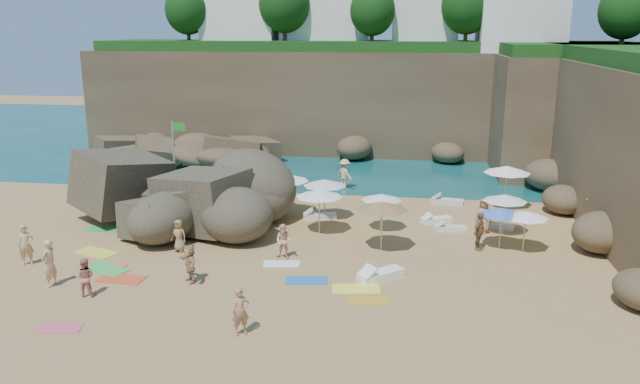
# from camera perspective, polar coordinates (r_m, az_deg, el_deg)

# --- Properties ---
(ground) EXTENTS (120.00, 120.00, 0.00)m
(ground) POSITION_cam_1_polar(r_m,az_deg,el_deg) (28.64, -4.88, -5.24)
(ground) COLOR tan
(ground) RESTS_ON ground
(seawater) EXTENTS (120.00, 120.00, 0.00)m
(seawater) POSITION_cam_1_polar(r_m,az_deg,el_deg) (57.35, 2.06, 4.95)
(seawater) COLOR #0C4751
(seawater) RESTS_ON ground
(cliff_back) EXTENTS (44.00, 8.00, 8.00)m
(cliff_back) POSITION_cam_1_polar(r_m,az_deg,el_deg) (51.66, 3.68, 8.32)
(cliff_back) COLOR brown
(cliff_back) RESTS_ON ground
(cliff_corner) EXTENTS (10.00, 12.00, 8.00)m
(cliff_corner) POSITION_cam_1_polar(r_m,az_deg,el_deg) (47.70, 21.51, 6.80)
(cliff_corner) COLOR brown
(cliff_corner) RESTS_ON ground
(rock_promontory) EXTENTS (12.00, 7.00, 2.00)m
(rock_promontory) POSITION_cam_1_polar(r_m,az_deg,el_deg) (46.63, -13.54, 2.25)
(rock_promontory) COLOR brown
(rock_promontory) RESTS_ON ground
(clifftop_buildings) EXTENTS (28.48, 9.48, 7.00)m
(clifftop_buildings) POSITION_cam_1_polar(r_m,az_deg,el_deg) (52.08, 5.00, 16.33)
(clifftop_buildings) COLOR white
(clifftop_buildings) RESTS_ON cliff_back
(clifftop_trees) EXTENTS (35.60, 23.82, 4.40)m
(clifftop_trees) POSITION_cam_1_polar(r_m,az_deg,el_deg) (45.72, 6.83, 16.53)
(clifftop_trees) COLOR #11380F
(clifftop_trees) RESTS_ON ground
(marina_masts) EXTENTS (3.10, 0.10, 6.00)m
(marina_masts) POSITION_cam_1_polar(r_m,az_deg,el_deg) (61.02, -13.65, 7.98)
(marina_masts) COLOR white
(marina_masts) RESTS_ON ground
(rock_outcrop) EXTENTS (10.48, 8.82, 3.64)m
(rock_outcrop) POSITION_cam_1_polar(r_m,az_deg,el_deg) (32.40, -11.89, -3.11)
(rock_outcrop) COLOR brown
(rock_outcrop) RESTS_ON ground
(flag_pole) EXTENTS (0.85, 0.11, 4.36)m
(flag_pole) POSITION_cam_1_polar(r_m,az_deg,el_deg) (39.00, -13.07, 4.06)
(flag_pole) COLOR silver
(flag_pole) RESTS_ON ground
(parasol_0) EXTENTS (2.38, 2.38, 2.25)m
(parasol_0) POSITION_cam_1_polar(r_m,az_deg,el_deg) (33.22, -3.04, 1.33)
(parasol_0) COLOR silver
(parasol_0) RESTS_ON ground
(parasol_1) EXTENTS (2.27, 2.27, 2.14)m
(parasol_1) POSITION_cam_1_polar(r_m,az_deg,el_deg) (32.47, 0.42, 0.86)
(parasol_1) COLOR silver
(parasol_1) RESTS_ON ground
(parasol_2) EXTENTS (2.13, 2.13, 2.01)m
(parasol_2) POSITION_cam_1_polar(r_m,az_deg,el_deg) (31.31, 16.57, -0.52)
(parasol_2) COLOR silver
(parasol_2) RESTS_ON ground
(parasol_3) EXTENTS (2.57, 2.57, 2.43)m
(parasol_3) POSITION_cam_1_polar(r_m,az_deg,el_deg) (35.84, 16.75, 1.99)
(parasol_3) COLOR silver
(parasol_3) RESTS_ON ground
(parasol_4) EXTENTS (2.04, 2.04, 1.93)m
(parasol_4) POSITION_cam_1_polar(r_m,az_deg,el_deg) (33.57, 24.87, -0.42)
(parasol_4) COLOR silver
(parasol_4) RESTS_ON ground
(parasol_5) EXTENTS (1.98, 1.98, 1.87)m
(parasol_5) POSITION_cam_1_polar(r_m,az_deg,el_deg) (30.79, 5.65, -0.46)
(parasol_5) COLOR silver
(parasol_5) RESTS_ON ground
(parasol_6) EXTENTS (2.40, 2.40, 2.27)m
(parasol_6) POSITION_cam_1_polar(r_m,az_deg,el_deg) (27.96, 5.70, -1.26)
(parasol_6) COLOR silver
(parasol_6) RESTS_ON ground
(parasol_9) EXTENTS (2.32, 2.32, 2.19)m
(parasol_9) POSITION_cam_1_polar(r_m,az_deg,el_deg) (30.20, -0.06, -0.11)
(parasol_9) COLOR silver
(parasol_9) RESTS_ON ground
(parasol_10) EXTENTS (2.02, 2.02, 1.91)m
(parasol_10) POSITION_cam_1_polar(r_m,az_deg,el_deg) (29.30, 16.28, -1.72)
(parasol_10) COLOR silver
(parasol_10) RESTS_ON ground
(parasol_11) EXTENTS (2.00, 2.00, 1.90)m
(parasol_11) POSITION_cam_1_polar(r_m,az_deg,el_deg) (29.21, 18.30, -1.96)
(parasol_11) COLOR silver
(parasol_11) RESTS_ON ground
(lounger_0) EXTENTS (1.69, 1.21, 0.25)m
(lounger_0) POSITION_cam_1_polar(r_m,az_deg,el_deg) (32.93, 10.61, -2.52)
(lounger_0) COLOR white
(lounger_0) RESTS_ON ground
(lounger_1) EXTENTS (1.67, 1.02, 0.25)m
(lounger_1) POSITION_cam_1_polar(r_m,az_deg,el_deg) (32.71, 16.00, -2.98)
(lounger_1) COLOR silver
(lounger_1) RESTS_ON ground
(lounger_2) EXTENTS (1.86, 0.82, 0.28)m
(lounger_2) POSITION_cam_1_polar(r_m,az_deg,el_deg) (36.50, 11.56, -0.84)
(lounger_2) COLOR silver
(lounger_2) RESTS_ON ground
(lounger_3) EXTENTS (1.81, 0.89, 0.27)m
(lounger_3) POSITION_cam_1_polar(r_m,az_deg,el_deg) (32.99, -0.01, -2.22)
(lounger_3) COLOR silver
(lounger_3) RESTS_ON ground
(lounger_4) EXTENTS (1.60, 0.67, 0.24)m
(lounger_4) POSITION_cam_1_polar(r_m,az_deg,el_deg) (31.72, 11.86, -3.27)
(lounger_4) COLOR silver
(lounger_4) RESTS_ON ground
(lounger_5) EXTENTS (1.93, 1.82, 0.31)m
(lounger_5) POSITION_cam_1_polar(r_m,az_deg,el_deg) (25.41, 5.60, -7.54)
(lounger_5) COLOR white
(lounger_5) RESTS_ON ground
(towel_1) EXTENTS (1.57, 0.98, 0.03)m
(towel_1) POSITION_cam_1_polar(r_m,az_deg,el_deg) (23.12, -22.73, -11.43)
(towel_1) COLOR #D95465
(towel_1) RESTS_ON ground
(towel_2) EXTENTS (1.90, 0.96, 0.03)m
(towel_2) POSITION_cam_1_polar(r_m,az_deg,el_deg) (27.93, -19.33, -6.55)
(towel_2) COLOR orange
(towel_2) RESTS_ON ground
(towel_3) EXTENTS (2.17, 1.63, 0.03)m
(towel_3) POSITION_cam_1_polar(r_m,az_deg,el_deg) (27.71, -18.95, -6.68)
(towel_3) COLOR green
(towel_3) RESTS_ON ground
(towel_4) EXTENTS (2.10, 1.52, 0.03)m
(towel_4) POSITION_cam_1_polar(r_m,az_deg,el_deg) (29.82, -19.76, -5.23)
(towel_4) COLOR yellow
(towel_4) RESTS_ON ground
(towel_5) EXTENTS (1.63, 0.98, 0.03)m
(towel_5) POSITION_cam_1_polar(r_m,az_deg,el_deg) (26.84, -3.53, -6.57)
(towel_5) COLOR white
(towel_5) RESTS_ON ground
(towel_7) EXTENTS (1.92, 1.03, 0.03)m
(towel_7) POSITION_cam_1_polar(r_m,az_deg,el_deg) (26.49, -17.74, -7.58)
(towel_7) COLOR #E04927
(towel_7) RESTS_ON ground
(towel_8) EXTENTS (1.79, 1.09, 0.03)m
(towel_8) POSITION_cam_1_polar(r_m,az_deg,el_deg) (25.12, -1.26, -8.09)
(towel_8) COLOR blue
(towel_8) RESTS_ON ground
(towel_10) EXTENTS (1.56, 0.85, 0.03)m
(towel_10) POSITION_cam_1_polar(r_m,az_deg,el_deg) (23.44, 4.49, -9.87)
(towel_10) COLOR gold
(towel_10) RESTS_ON ground
(towel_11) EXTENTS (1.90, 1.03, 0.03)m
(towel_11) POSITION_cam_1_polar(r_m,az_deg,el_deg) (33.09, -19.05, -3.21)
(towel_11) COLOR green
(towel_11) RESTS_ON ground
(towel_12) EXTENTS (1.96, 1.20, 0.03)m
(towel_12) POSITION_cam_1_polar(r_m,az_deg,el_deg) (24.39, 3.32, -8.83)
(towel_12) COLOR #FEFF43
(towel_12) RESTS_ON ground
(person_stand_0) EXTENTS (0.77, 0.67, 1.77)m
(person_stand_0) POSITION_cam_1_polar(r_m,az_deg,el_deg) (29.23, -25.30, -4.41)
(person_stand_0) COLOR tan
(person_stand_0) RESTS_ON ground
(person_stand_1) EXTENTS (0.80, 0.66, 1.50)m
(person_stand_1) POSITION_cam_1_polar(r_m,az_deg,el_deg) (25.10, -20.70, -7.30)
(person_stand_1) COLOR #C57662
(person_stand_1) RESTS_ON ground
(person_stand_2) EXTENTS (1.25, 1.20, 1.89)m
(person_stand_2) POSITION_cam_1_polar(r_m,az_deg,el_deg) (38.94, 2.28, 1.66)
(person_stand_2) COLOR #EBBE85
(person_stand_2) RESTS_ON ground
(person_stand_3) EXTENTS (0.85, 1.12, 1.77)m
(person_stand_3) POSITION_cam_1_polar(r_m,az_deg,el_deg) (29.09, 14.35, -3.49)
(person_stand_3) COLOR olive
(person_stand_3) RESTS_ON ground
(person_stand_4) EXTENTS (0.93, 0.90, 1.72)m
(person_stand_4) POSITION_cam_1_polar(r_m,az_deg,el_deg) (31.62, 14.72, -2.09)
(person_stand_4) COLOR tan
(person_stand_4) RESTS_ON ground
(person_stand_5) EXTENTS (1.61, 1.17, 1.72)m
(person_stand_5) POSITION_cam_1_polar(r_m,az_deg,el_deg) (34.34, -6.05, -0.36)
(person_stand_5) COLOR #B46D5A
(person_stand_5) RESTS_ON ground
(person_stand_6) EXTENTS (0.54, 0.75, 1.91)m
(person_stand_6) POSITION_cam_1_polar(r_m,az_deg,el_deg) (26.47, -23.54, -5.97)
(person_stand_6) COLOR tan
(person_stand_6) RESTS_ON ground
(person_lie_2) EXTENTS (0.92, 1.54, 0.39)m
(person_lie_2) POSITION_cam_1_polar(r_m,az_deg,el_deg) (28.91, -12.72, -4.96)
(person_lie_2) COLOR #98774C
(person_lie_2) RESTS_ON ground
(person_lie_3) EXTENTS (2.07, 2.06, 0.41)m
(person_lie_3) POSITION_cam_1_polar(r_m,az_deg,el_deg) (25.46, -11.76, -7.63)
(person_lie_3) COLOR tan
(person_lie_3) RESTS_ON ground
(person_lie_4) EXTENTS (1.33, 1.66, 0.38)m
(person_lie_4) POSITION_cam_1_polar(r_m,az_deg,el_deg) (21.11, -7.21, -12.34)
(person_lie_4) COLOR #AC7756
(person_lie_4) RESTS_ON ground
(person_lie_5) EXTENTS (0.91, 1.60, 0.58)m
(person_lie_5) POSITION_cam_1_polar(r_m,az_deg,el_deg) (27.38, -3.31, -5.51)
(person_lie_5) COLOR #F5B48B
(person_lie_5) RESTS_ON ground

